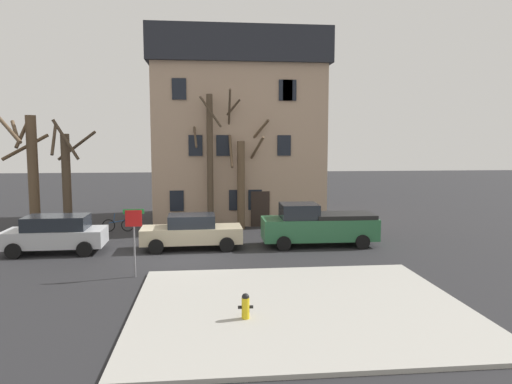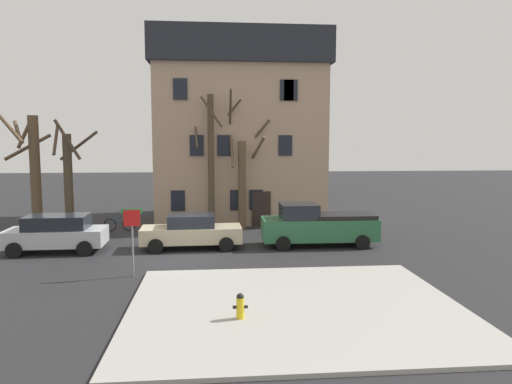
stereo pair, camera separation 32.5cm
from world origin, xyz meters
The scene contains 13 objects.
ground_plane centered at (0.00, 0.00, 0.00)m, with size 120.00×120.00×0.00m, color #262628.
sidewalk_slab centered at (3.72, -6.56, 0.06)m, with size 9.92×8.38×0.12m, color #A8A59E.
building_main centered at (2.97, 11.04, 5.95)m, with size 10.84×7.70×11.69m.
tree_bare_near centered at (-8.60, 6.75, 3.54)m, with size 2.22×3.63×6.51m.
tree_bare_mid centered at (-6.73, 6.72, 3.04)m, with size 2.38×2.41×6.22m.
tree_bare_far centered at (1.21, 6.83, 4.19)m, with size 2.73×2.94×7.89m.
tree_bare_end centered at (2.96, 6.87, 2.98)m, with size 3.12×2.34×6.30m.
car_silver_wagon centered at (-5.85, 1.68, 0.89)m, with size 4.38×2.19×1.70m.
car_beige_sedan centered at (0.23, 1.86, 0.82)m, with size 4.71×2.05×1.62m.
pickup_truck_green centered at (6.29, 1.95, 0.99)m, with size 5.50×2.18×2.05m.
fire_hydrant centered at (2.01, -7.50, 0.49)m, with size 0.42×0.22×0.71m.
street_sign_pole centered at (-1.71, -2.64, 1.79)m, with size 0.76×0.07×2.54m.
bicycle_leaning centered at (-4.02, 6.60, 0.37)m, with size 1.75×0.09×1.03m.
Camera 2 is at (1.33, -20.07, 4.97)m, focal length 33.00 mm.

